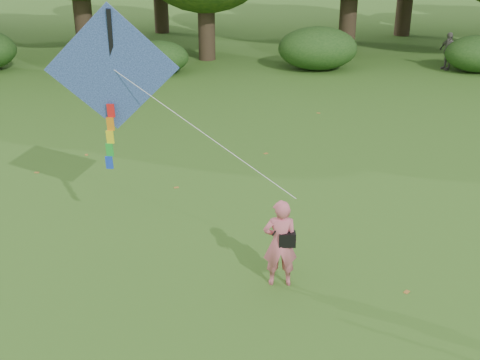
{
  "coord_description": "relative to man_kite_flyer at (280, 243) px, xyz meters",
  "views": [
    {
      "loc": [
        -0.62,
        -8.79,
        6.2
      ],
      "look_at": [
        -0.55,
        2.0,
        1.5
      ],
      "focal_mm": 45.0,
      "sensor_mm": 36.0,
      "label": 1
    }
  ],
  "objects": [
    {
      "name": "shrub_band",
      "position": [
        -0.89,
        16.96,
        0.01
      ],
      "size": [
        39.15,
        3.22,
        1.88
      ],
      "color": "#264919",
      "rests_on": "ground"
    },
    {
      "name": "flying_kite",
      "position": [
        -3.01,
        1.3,
        2.82
      ],
      "size": [
        4.46,
        1.64,
        3.16
      ],
      "color": "#2851AF",
      "rests_on": "ground"
    },
    {
      "name": "ground",
      "position": [
        -0.16,
        -0.64,
        -0.85
      ],
      "size": [
        100.0,
        100.0,
        0.0
      ],
      "primitive_type": "plane",
      "color": "#265114",
      "rests_on": "ground"
    },
    {
      "name": "bystander_right",
      "position": [
        8.62,
        17.21,
        -0.03
      ],
      "size": [
        0.79,
        1.04,
        1.64
      ],
      "primitive_type": "imported",
      "rotation": [
        0.0,
        0.0,
        -1.11
      ],
      "color": "#645F59",
      "rests_on": "ground"
    },
    {
      "name": "fallen_leaves",
      "position": [
        0.22,
        2.03,
        -0.84
      ],
      "size": [
        11.16,
        14.77,
        0.01
      ],
      "color": "olive",
      "rests_on": "ground"
    },
    {
      "name": "man_kite_flyer",
      "position": [
        0.0,
        0.0,
        0.0
      ],
      "size": [
        0.62,
        0.41,
        1.7
      ],
      "primitive_type": "imported",
      "rotation": [
        0.0,
        0.0,
        3.14
      ],
      "color": "#CD606F",
      "rests_on": "ground"
    },
    {
      "name": "crossbody_bag",
      "position": [
        0.12,
        -0.03,
        0.11
      ],
      "size": [
        0.43,
        0.2,
        0.69
      ],
      "color": "black",
      "rests_on": "ground"
    }
  ]
}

